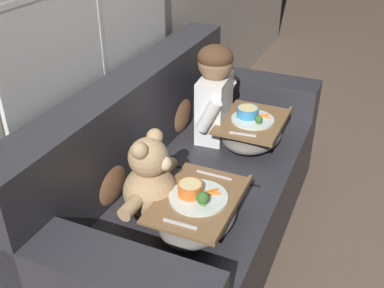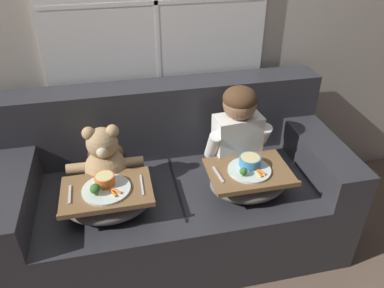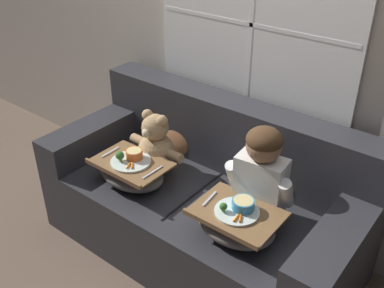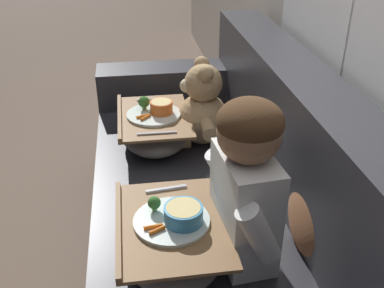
# 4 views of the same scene
# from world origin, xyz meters

# --- Properties ---
(ground_plane) EXTENTS (14.00, 14.00, 0.00)m
(ground_plane) POSITION_xyz_m (0.00, 0.00, 0.00)
(ground_plane) COLOR brown
(wall_back_with_window) EXTENTS (8.00, 0.08, 2.60)m
(wall_back_with_window) POSITION_xyz_m (0.00, 0.54, 1.30)
(wall_back_with_window) COLOR #BCB2A3
(wall_back_with_window) RESTS_ON ground_plane
(couch) EXTENTS (1.99, 0.92, 0.96)m
(couch) POSITION_xyz_m (0.00, 0.06, 0.35)
(couch) COLOR #2D2D33
(couch) RESTS_ON ground_plane
(throw_pillow_behind_child) EXTENTS (0.33, 0.16, 0.34)m
(throw_pillow_behind_child) POSITION_xyz_m (0.39, 0.28, 0.64)
(throw_pillow_behind_child) COLOR #B2754C
(throw_pillow_behind_child) RESTS_ON couch
(throw_pillow_behind_teddy) EXTENTS (0.32, 0.15, 0.33)m
(throw_pillow_behind_teddy) POSITION_xyz_m (-0.39, 0.28, 0.64)
(throw_pillow_behind_teddy) COLOR #B2754C
(throw_pillow_behind_teddy) RESTS_ON couch
(child_figure) EXTENTS (0.40, 0.20, 0.55)m
(child_figure) POSITION_xyz_m (0.39, 0.04, 0.78)
(child_figure) COLOR white
(child_figure) RESTS_ON couch
(teddy_bear) EXTENTS (0.43, 0.30, 0.40)m
(teddy_bear) POSITION_xyz_m (-0.39, 0.04, 0.65)
(teddy_bear) COLOR tan
(teddy_bear) RESTS_ON couch
(lap_tray_child) EXTENTS (0.46, 0.34, 0.22)m
(lap_tray_child) POSITION_xyz_m (0.39, -0.18, 0.56)
(lap_tray_child) COLOR slate
(lap_tray_child) RESTS_ON child_figure
(lap_tray_teddy) EXTENTS (0.47, 0.33, 0.23)m
(lap_tray_teddy) POSITION_xyz_m (-0.39, -0.19, 0.56)
(lap_tray_teddy) COLOR slate
(lap_tray_teddy) RESTS_ON teddy_bear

